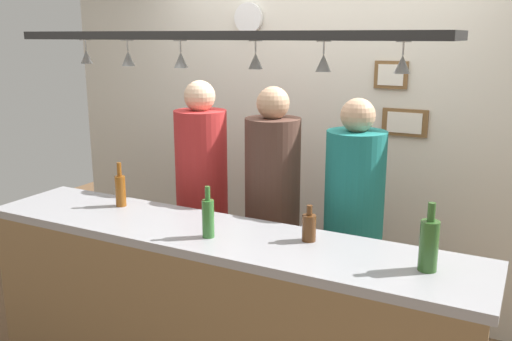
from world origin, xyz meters
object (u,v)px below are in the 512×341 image
person_middle_brown_shirt (272,195)px  bottle_beer_brown_stubby (309,227)px  bottle_champagne_green (429,244)px  wall_clock (248,18)px  bottle_beer_green_import (208,217)px  person_left_red_shirt (202,184)px  person_right_teal_shirt (354,212)px  picture_frame_upper_small (391,75)px  picture_frame_lower_pair (405,123)px  bottle_beer_amber_tall (120,189)px

person_middle_brown_shirt → bottle_beer_brown_stubby: person_middle_brown_shirt is taller
bottle_champagne_green → wall_clock: size_ratio=1.36×
person_middle_brown_shirt → bottle_beer_brown_stubby: 0.76m
bottle_beer_green_import → bottle_champagne_green: bottle_champagne_green is taller
bottle_beer_green_import → bottle_champagne_green: bearing=5.1°
person_left_red_shirt → person_right_teal_shirt: bearing=0.0°
bottle_champagne_green → wall_clock: wall_clock is taller
picture_frame_upper_small → wall_clock: bearing=-179.7°
bottle_beer_green_import → wall_clock: bearing=110.8°
person_left_red_shirt → person_middle_brown_shirt: size_ratio=1.01×
person_right_teal_shirt → person_left_red_shirt: bearing=180.0°
person_left_red_shirt → picture_frame_upper_small: size_ratio=7.74×
person_left_red_shirt → person_right_teal_shirt: 1.04m
person_right_teal_shirt → picture_frame_lower_pair: person_right_teal_shirt is taller
bottle_champagne_green → picture_frame_lower_pair: size_ratio=1.00×
bottle_beer_amber_tall → bottle_champagne_green: (1.76, -0.11, 0.02)m
person_middle_brown_shirt → picture_frame_lower_pair: person_middle_brown_shirt is taller
bottle_beer_green_import → wall_clock: size_ratio=1.18×
person_middle_brown_shirt → bottle_beer_green_import: 0.77m
person_middle_brown_shirt → bottle_champagne_green: person_middle_brown_shirt is taller
bottle_beer_amber_tall → bottle_beer_green_import: bearing=-15.2°
bottle_champagne_green → bottle_beer_brown_stubby: 0.59m
person_middle_brown_shirt → picture_frame_lower_pair: size_ratio=5.62×
person_right_teal_shirt → bottle_beer_brown_stubby: bearing=-94.0°
person_middle_brown_shirt → wall_clock: size_ratio=7.67×
picture_frame_upper_small → wall_clock: 1.12m
bottle_beer_green_import → picture_frame_upper_small: size_ratio=1.18×
person_middle_brown_shirt → bottle_beer_brown_stubby: bearing=-50.7°
person_right_teal_shirt → bottle_beer_amber_tall: 1.36m
person_left_red_shirt → bottle_champagne_green: bearing=-23.3°
person_middle_brown_shirt → picture_frame_upper_small: size_ratio=7.67×
bottle_beer_green_import → bottle_beer_brown_stubby: bearing=21.6°
person_left_red_shirt → bottle_champagne_green: person_left_red_shirt is taller
person_right_teal_shirt → wall_clock: wall_clock is taller
bottle_beer_green_import → bottle_beer_brown_stubby: size_ratio=1.44×
person_left_red_shirt → bottle_beer_green_import: 0.94m
bottle_beer_amber_tall → bottle_beer_green_import: (0.73, -0.20, 0.00)m
bottle_beer_amber_tall → bottle_beer_brown_stubby: bottle_beer_amber_tall is taller
bottle_beer_brown_stubby → picture_frame_upper_small: bearing=88.5°
bottle_beer_amber_tall → picture_frame_upper_small: 1.88m
bottle_beer_amber_tall → person_right_teal_shirt: bearing=24.9°
person_right_teal_shirt → picture_frame_upper_small: (-0.01, 0.72, 0.73)m
person_middle_brown_shirt → wall_clock: (-0.54, 0.71, 1.08)m
bottle_beer_brown_stubby → wall_clock: wall_clock is taller
person_left_red_shirt → person_middle_brown_shirt: bearing=-0.0°
person_left_red_shirt → wall_clock: 1.29m
bottle_beer_green_import → picture_frame_upper_small: (0.50, 1.49, 0.61)m
bottle_beer_green_import → bottle_beer_amber_tall: bearing=164.8°
person_right_teal_shirt → bottle_champagne_green: size_ratio=5.48×
picture_frame_upper_small → picture_frame_lower_pair: bearing=0.0°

